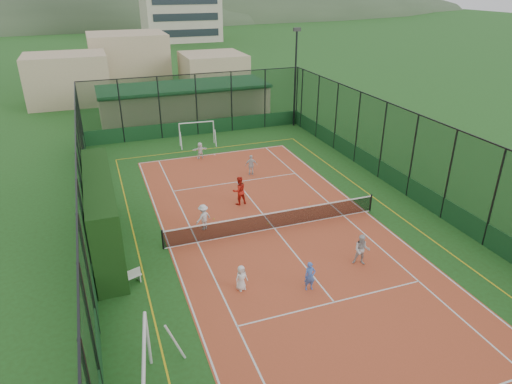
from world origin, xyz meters
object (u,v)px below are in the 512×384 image
(coach, at_px, (239,191))
(child_near_mid, at_px, (310,276))
(floodlight_ne, at_px, (295,79))
(child_far_right, at_px, (251,165))
(clubhouse, at_px, (185,102))
(futsal_goal_near, at_px, (148,376))
(white_bench, at_px, (125,278))
(futsal_goal_far, at_px, (197,133))
(child_near_left, at_px, (241,278))
(child_near_right, at_px, (362,250))
(child_far_left, at_px, (203,217))
(child_far_back, at_px, (200,150))

(coach, bearing_deg, child_near_mid, 83.17)
(floodlight_ne, height_order, child_far_right, floodlight_ne)
(clubhouse, height_order, child_near_mid, clubhouse)
(futsal_goal_near, xyz_separation_m, coach, (6.82, 12.06, -0.22))
(white_bench, relative_size, futsal_goal_far, 0.52)
(floodlight_ne, xyz_separation_m, futsal_goal_far, (-9.26, -2.10, -3.23))
(white_bench, distance_m, child_near_left, 4.93)
(child_near_left, distance_m, child_near_right, 5.70)
(child_near_left, distance_m, child_near_mid, 2.85)
(child_far_left, distance_m, child_far_back, 10.47)
(child_near_left, bearing_deg, child_far_left, 76.92)
(child_far_left, bearing_deg, futsal_goal_near, 39.38)
(futsal_goal_far, bearing_deg, futsal_goal_near, -102.50)
(child_far_left, bearing_deg, clubhouse, -127.27)
(white_bench, relative_size, child_far_back, 1.19)
(child_far_right, distance_m, coach, 4.40)
(futsal_goal_far, xyz_separation_m, child_near_right, (3.11, -18.89, -0.13))
(child_near_right, bearing_deg, coach, 142.47)
(futsal_goal_far, relative_size, child_far_back, 2.31)
(futsal_goal_near, height_order, coach, futsal_goal_near)
(child_near_left, distance_m, child_far_back, 15.86)
(white_bench, height_order, child_near_left, child_near_left)
(futsal_goal_near, bearing_deg, white_bench, 9.60)
(floodlight_ne, bearing_deg, child_far_left, -128.10)
(white_bench, distance_m, coach, 9.07)
(futsal_goal_far, relative_size, child_far_left, 1.97)
(child_near_right, distance_m, coach, 8.41)
(coach, bearing_deg, child_far_right, -127.11)
(futsal_goal_far, height_order, coach, futsal_goal_far)
(white_bench, bearing_deg, floodlight_ne, 29.54)
(white_bench, relative_size, coach, 0.85)
(futsal_goal_near, height_order, child_near_mid, futsal_goal_near)
(clubhouse, distance_m, child_near_right, 26.51)
(floodlight_ne, height_order, futsal_goal_near, floodlight_ne)
(floodlight_ne, xyz_separation_m, child_near_mid, (-9.17, -21.87, -3.47))
(child_near_right, xyz_separation_m, child_far_back, (-3.62, 15.79, -0.15))
(child_near_right, bearing_deg, child_far_left, 166.22)
(child_far_right, bearing_deg, child_near_mid, 90.01)
(child_near_left, height_order, child_far_right, child_far_right)
(child_far_back, bearing_deg, child_far_left, 73.22)
(futsal_goal_far, bearing_deg, clubhouse, 89.23)
(child_far_right, relative_size, coach, 0.82)
(child_near_mid, height_order, child_far_right, child_far_right)
(child_near_left, bearing_deg, floodlight_ne, 45.02)
(clubhouse, distance_m, child_far_right, 14.86)
(child_near_left, xyz_separation_m, coach, (2.42, 7.67, 0.27))
(white_bench, bearing_deg, child_far_right, 27.04)
(floodlight_ne, xyz_separation_m, child_near_left, (-11.85, -20.91, -3.54))
(child_near_right, height_order, child_far_left, child_near_right)
(clubhouse, bearing_deg, futsal_goal_far, -95.03)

